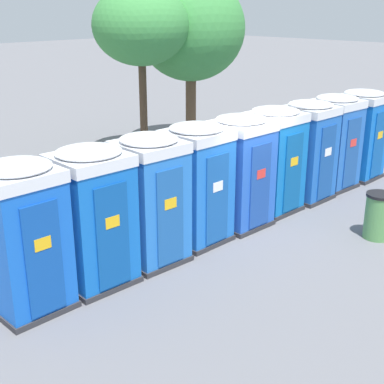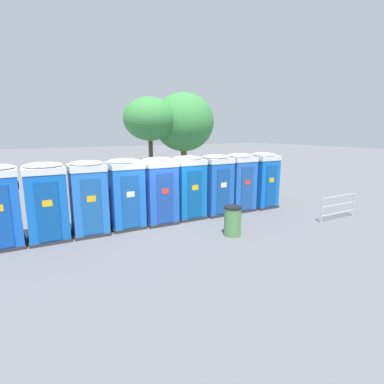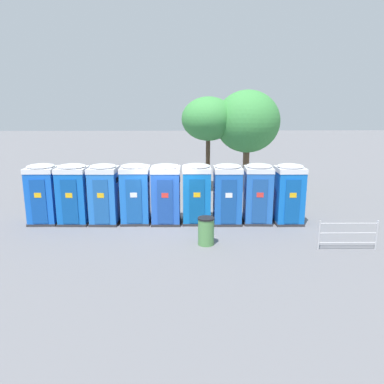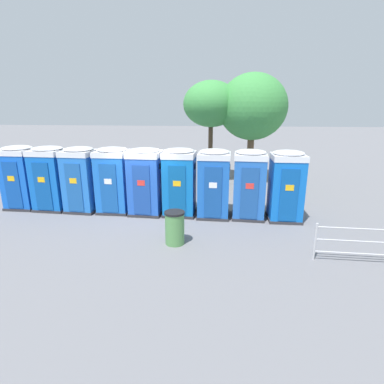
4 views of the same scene
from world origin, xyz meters
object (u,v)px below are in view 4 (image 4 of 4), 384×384
portapotty_3 (114,180)px  portapotty_5 (180,182)px  portapotty_1 (51,178)px  portapotty_4 (146,181)px  street_tree_1 (211,104)px  portapotty_2 (81,179)px  portapotty_8 (286,185)px  portapotty_6 (214,183)px  portapotty_0 (21,177)px  street_tree_0 (253,107)px  portapotty_7 (249,184)px  trash_can (175,228)px  event_barrier (355,242)px

portapotty_3 → portapotty_5: size_ratio=1.00×
portapotty_1 → portapotty_5: 5.18m
portapotty_4 → street_tree_1: 6.90m
portapotty_4 → portapotty_1: bearing=178.4°
portapotty_2 → portapotty_8: 7.77m
portapotty_1 → portapotty_6: same height
portapotty_0 → street_tree_0: size_ratio=0.44×
street_tree_0 → portapotty_7: bearing=-94.7°
street_tree_0 → portapotty_0: bearing=-148.9°
portapotty_8 → portapotty_2: bearing=178.6°
trash_can → event_barrier: event_barrier is taller
portapotty_2 → trash_can: bearing=-32.8°
portapotty_1 → street_tree_0: street_tree_0 is taller
portapotty_4 → street_tree_1: size_ratio=0.47×
portapotty_7 → portapotty_1: bearing=178.9°
portapotty_0 → street_tree_0: (9.55, 5.76, 2.72)m
street_tree_1 → portapotty_0: bearing=-142.1°
street_tree_1 → portapotty_5: bearing=-98.5°
portapotty_3 → portapotty_6: size_ratio=1.00×
portapotty_4 → portapotty_6: (2.59, -0.06, 0.00)m
portapotty_5 → portapotty_8: (3.88, -0.17, 0.00)m
portapotty_7 → portapotty_5: bearing=178.1°
event_barrier → portapotty_4: bearing=153.3°
portapotty_8 → portapotty_7: bearing=176.1°
portapotty_0 → event_barrier: portapotty_0 is taller
portapotty_5 → trash_can: (0.23, -2.65, -0.77)m
portapotty_5 → portapotty_4: bearing=-177.9°
portapotty_0 → portapotty_7: bearing=-1.3°
street_tree_0 → event_barrier: (2.04, -9.15, -3.43)m
portapotty_1 → portapotty_0: bearing=177.2°
portapotty_6 → event_barrier: portapotty_6 is taller
portapotty_3 → portapotty_4: (1.29, -0.10, -0.00)m
portapotty_2 → street_tree_0: size_ratio=0.44×
portapotty_0 → portapotty_7: (9.06, -0.21, 0.00)m
portapotty_1 → portapotty_6: size_ratio=1.00×
portapotty_6 → portapotty_8: same height
portapotty_2 → street_tree_1: street_tree_1 is taller
portapotty_0 → portapotty_5: same height
portapotty_1 → portapotty_4: bearing=-1.6°
portapotty_1 → street_tree_0: 10.46m
street_tree_0 → trash_can: (-2.84, -8.53, -3.49)m
portapotty_3 → portapotty_7: (5.18, -0.13, 0.00)m
portapotty_8 → street_tree_0: 6.68m
event_barrier → portapotty_5: bearing=147.4°
portapotty_2 → portapotty_8: (7.76, -0.18, 0.00)m
portapotty_1 → portapotty_5: (5.18, -0.06, 0.00)m
portapotty_0 → event_barrier: 12.09m
portapotty_4 → trash_can: size_ratio=2.51×
trash_can → portapotty_2: bearing=147.2°
portapotty_2 → portapotty_6: bearing=-1.3°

